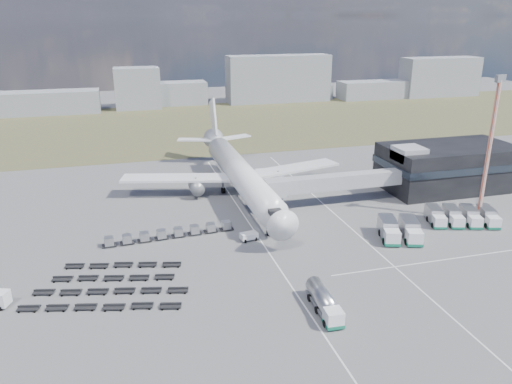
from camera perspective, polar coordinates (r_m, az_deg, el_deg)
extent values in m
plane|color=#565659|center=(84.04, 3.24, -7.43)|extent=(420.00, 420.00, 0.00)
cube|color=brown|center=(186.41, -7.64, 7.57)|extent=(420.00, 90.00, 0.01)
cube|color=silver|center=(87.76, 0.95, -6.17)|extent=(0.25, 110.00, 0.01)
cube|color=silver|center=(93.99, 11.58, -4.78)|extent=(0.25, 110.00, 0.01)
cube|color=silver|center=(88.54, 20.62, -7.28)|extent=(40.00, 0.25, 0.01)
cube|color=black|center=(123.83, 21.13, 2.71)|extent=(30.00, 16.00, 10.00)
cube|color=#262D38|center=(123.51, 21.20, 3.24)|extent=(30.40, 16.40, 1.60)
cube|color=#939399|center=(114.40, 17.10, 4.20)|extent=(6.00, 6.00, 3.00)
cube|color=#939399|center=(106.01, 9.06, 1.16)|extent=(29.80, 3.00, 3.00)
cube|color=#939399|center=(100.93, 2.22, 0.46)|extent=(4.00, 3.60, 3.40)
cylinder|color=slate|center=(102.67, 2.92, -0.73)|extent=(0.70, 0.70, 5.10)
cylinder|color=black|center=(103.42, 2.90, -1.82)|extent=(1.40, 0.90, 1.40)
cylinder|color=white|center=(108.80, -1.73, 2.00)|extent=(5.60, 48.00, 5.60)
cone|color=white|center=(84.83, 2.55, -3.20)|extent=(5.60, 5.00, 5.60)
cone|color=white|center=(134.97, -4.58, 5.77)|extent=(5.60, 8.00, 5.60)
cube|color=black|center=(86.29, 2.15, -2.22)|extent=(2.20, 2.00, 0.80)
cube|color=white|center=(111.74, -8.83, 1.60)|extent=(25.59, 11.38, 0.50)
cube|color=white|center=(117.29, 3.88, 2.65)|extent=(25.59, 11.38, 0.50)
cylinder|color=slate|center=(110.80, -6.86, 0.61)|extent=(3.00, 5.00, 3.00)
cylinder|color=slate|center=(114.91, 2.54, 1.43)|extent=(3.00, 5.00, 3.00)
cube|color=white|center=(135.92, -7.04, 5.95)|extent=(9.49, 5.63, 0.35)
cube|color=white|center=(137.88, -2.49, 6.28)|extent=(9.49, 5.63, 0.35)
cube|color=white|center=(136.63, -4.89, 8.38)|extent=(0.50, 9.06, 11.45)
cylinder|color=slate|center=(91.24, 1.45, -4.27)|extent=(0.50, 0.50, 2.50)
cylinder|color=slate|center=(113.12, -3.76, 0.50)|extent=(0.60, 0.60, 2.50)
cylinder|color=slate|center=(114.50, -0.63, 0.78)|extent=(0.60, 0.60, 2.50)
cylinder|color=black|center=(91.55, 1.45, -4.70)|extent=(0.50, 1.20, 1.20)
cube|color=gray|center=(224.15, -24.05, 9.27)|extent=(51.39, 12.00, 9.13)
cube|color=gray|center=(224.43, -13.42, 11.48)|extent=(18.92, 12.00, 17.30)
cube|color=gray|center=(232.27, -8.41, 11.13)|extent=(21.23, 12.00, 9.95)
cube|color=gray|center=(236.61, 2.56, 12.82)|extent=(47.76, 12.00, 21.04)
cube|color=gray|center=(246.66, 5.78, 11.33)|extent=(22.97, 12.00, 6.67)
cube|color=gray|center=(256.50, 14.83, 11.29)|extent=(49.53, 12.00, 8.27)
cube|color=gray|center=(269.32, 20.25, 12.24)|extent=(39.06, 12.00, 18.75)
cube|color=white|center=(66.89, 8.86, -13.99)|extent=(2.38, 2.38, 2.17)
cube|color=#12694D|center=(67.36, 8.82, -14.59)|extent=(2.47, 2.47, 0.47)
cylinder|color=#A5A5AA|center=(70.30, 7.51, -11.71)|extent=(2.71, 7.19, 2.36)
cube|color=slate|center=(70.86, 7.47, -12.46)|extent=(2.62, 7.18, 0.33)
cylinder|color=black|center=(69.87, 7.86, -13.21)|extent=(2.50, 1.16, 1.04)
cube|color=white|center=(89.60, -0.82, -5.11)|extent=(3.34, 2.27, 1.41)
cube|color=white|center=(118.93, 0.72, 1.67)|extent=(2.88, 6.13, 2.78)
cube|color=#12694D|center=(119.29, 0.71, 1.15)|extent=(2.99, 6.24, 0.45)
cube|color=white|center=(90.61, 15.27, -5.02)|extent=(3.26, 3.18, 2.50)
cube|color=#12694D|center=(91.00, 15.22, -5.57)|extent=(3.40, 3.33, 0.51)
cube|color=#A5A5AA|center=(93.98, 14.79, -3.76)|extent=(4.20, 5.82, 2.96)
cube|color=white|center=(91.56, 17.64, -5.00)|extent=(3.26, 3.18, 2.50)
cube|color=#12694D|center=(91.95, 17.58, -5.55)|extent=(3.40, 3.33, 0.51)
cube|color=#A5A5AA|center=(94.90, 17.07, -3.76)|extent=(4.20, 5.82, 2.96)
cube|color=white|center=(100.41, 20.22, -3.22)|extent=(2.80, 2.73, 2.17)
cube|color=#12694D|center=(100.72, 20.16, -3.67)|extent=(2.92, 2.85, 0.44)
cube|color=#A5A5AA|center=(103.29, 19.65, -2.29)|extent=(3.57, 5.03, 2.57)
cube|color=white|center=(101.56, 22.01, -3.20)|extent=(2.80, 2.73, 2.17)
cube|color=#12694D|center=(101.87, 21.95, -3.64)|extent=(2.92, 2.85, 0.44)
cube|color=#A5A5AA|center=(104.41, 21.40, -2.27)|extent=(3.57, 5.03, 2.57)
cube|color=white|center=(102.81, 23.76, -3.17)|extent=(2.80, 2.73, 2.17)
cube|color=#12694D|center=(103.11, 23.70, -3.61)|extent=(2.92, 2.85, 0.44)
cube|color=#A5A5AA|center=(105.62, 23.11, -2.26)|extent=(3.57, 5.03, 2.57)
cube|color=white|center=(104.15, 25.47, -3.15)|extent=(2.80, 2.73, 2.17)
cube|color=#12694D|center=(104.45, 25.40, -3.57)|extent=(2.92, 2.85, 0.44)
cube|color=#A5A5AA|center=(106.93, 24.78, -2.24)|extent=(3.57, 5.03, 2.57)
cube|color=black|center=(90.99, -16.41, -5.85)|extent=(2.57, 1.69, 0.17)
cube|color=#A5A5AA|center=(90.66, -16.46, -5.39)|extent=(1.62, 1.62, 1.42)
cube|color=black|center=(91.11, -14.50, -5.63)|extent=(2.57, 1.69, 0.17)
cube|color=#A5A5AA|center=(90.78, -14.55, -5.17)|extent=(1.62, 1.62, 1.42)
cube|color=black|center=(91.34, -12.61, -5.40)|extent=(2.57, 1.69, 0.17)
cube|color=#A5A5AA|center=(91.01, -12.65, -4.94)|extent=(1.62, 1.62, 1.42)
cube|color=black|center=(91.66, -10.73, -5.17)|extent=(2.57, 1.69, 0.17)
cube|color=#A5A5AA|center=(91.33, -10.76, -4.71)|extent=(1.62, 1.62, 1.42)
cube|color=black|center=(92.08, -8.86, -4.94)|extent=(2.57, 1.69, 0.17)
cube|color=#A5A5AA|center=(91.75, -8.89, -4.48)|extent=(1.62, 1.62, 1.42)
cube|color=black|center=(92.60, -7.02, -4.70)|extent=(2.57, 1.69, 0.17)
cube|color=#A5A5AA|center=(92.28, -7.04, -4.24)|extent=(1.62, 1.62, 1.42)
cube|color=black|center=(93.22, -5.19, -4.46)|extent=(2.57, 1.69, 0.17)
cube|color=#A5A5AA|center=(92.89, -5.21, -4.01)|extent=(1.62, 1.62, 1.42)
cube|color=black|center=(93.93, -3.40, -4.22)|extent=(2.57, 1.69, 0.17)
cube|color=#A5A5AA|center=(93.61, -3.41, -3.77)|extent=(1.62, 1.62, 1.42)
cube|color=black|center=(73.48, -17.41, -12.34)|extent=(22.91, 6.84, 0.70)
cube|color=black|center=(76.83, -16.64, -10.77)|extent=(22.91, 6.84, 0.70)
cube|color=black|center=(80.25, -15.94, -9.32)|extent=(19.15, 5.94, 0.70)
cube|color=black|center=(83.73, -15.30, -7.99)|extent=(19.15, 5.94, 0.70)
cylinder|color=#BF3F1E|center=(103.92, 25.02, 4.04)|extent=(0.76, 0.76, 27.10)
cube|color=slate|center=(101.55, 26.15, 11.58)|extent=(2.67, 1.47, 1.30)
cube|color=#565659|center=(107.86, 24.02, -2.82)|extent=(2.17, 2.17, 0.33)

